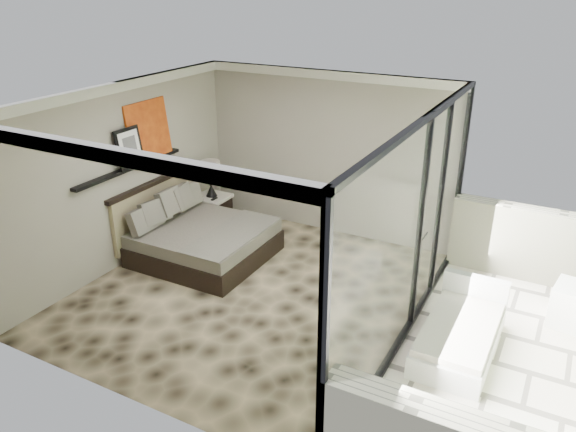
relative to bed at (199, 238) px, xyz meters
The scene contains 14 objects.
floor 1.49m from the bed, 23.30° to the right, with size 5.00×5.00×0.00m, color black.
ceiling 2.86m from the bed, 23.30° to the right, with size 4.50×5.00×0.02m, color silver.
back_wall 2.57m from the bed, 55.17° to the left, with size 4.50×0.02×2.80m, color gray.
left_wall 1.52m from the bed, 147.67° to the right, with size 0.02×5.00×2.80m, color gray.
glass_wall 3.79m from the bed, ahead, with size 0.08×5.00×2.80m, color white.
terrace_slab 5.13m from the bed, ahead, with size 3.00×5.00×0.12m, color beige.
picture_ledge 1.53m from the bed, 150.76° to the right, with size 0.12×2.20×0.05m, color black.
bed is the anchor object (origin of this frame).
nightstand 1.34m from the bed, 116.29° to the left, with size 0.57×0.57×0.57m, color black.
table_lamp 1.48m from the bed, 116.33° to the left, with size 0.36×0.36×0.65m.
abstract_canvas 1.86m from the bed, behind, with size 0.04×0.90×0.90m, color #A4460E.
framed_print 1.77m from the bed, 149.31° to the right, with size 0.03×0.50×0.60m, color black.
ottoman 5.48m from the bed, ahead, with size 0.54×0.54×0.54m, color white.
lounger 4.28m from the bed, ahead, with size 0.83×1.65×0.64m.
Camera 1 is at (3.77, -5.88, 4.19)m, focal length 35.00 mm.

